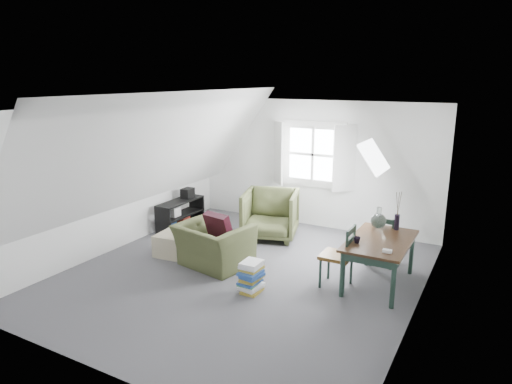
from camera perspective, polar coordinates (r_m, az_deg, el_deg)
The scene contains 24 objects.
floor at distance 7.07m, azimuth -1.60°, elevation -10.22°, with size 5.50×5.50×0.00m, color #4D4D52.
ceiling at distance 6.46m, azimuth -1.75°, elevation 10.44°, with size 5.50×5.50×0.00m, color white.
wall_back at distance 9.08m, azimuth 7.19°, elevation 3.45°, with size 5.00×5.00×0.00m, color white.
wall_front at distance 4.62m, azimuth -19.42°, elevation -7.85°, with size 5.00×5.00×0.00m, color white.
wall_left at distance 8.18m, azimuth -16.94°, elevation 1.77°, with size 5.50×5.50×0.00m, color white.
wall_right at distance 5.84m, azimuth 20.00°, elevation -3.31°, with size 5.50×5.50×0.00m, color white.
slope_left at distance 7.44m, azimuth -12.08°, elevation 5.01°, with size 5.50×5.50×0.00m, color white.
slope_right at distance 5.92m, azimuth 11.34°, elevation 2.75°, with size 5.50×5.50×0.00m, color white.
dormer_window at distance 8.97m, azimuth 7.05°, elevation 4.63°, with size 1.71×0.35×1.30m.
skylight at distance 7.16m, azimuth 14.53°, elevation 4.27°, with size 0.55×0.75×0.04m, color white.
armchair_near at distance 7.40m, azimuth -5.23°, elevation -9.14°, with size 1.06×0.93×0.69m, color #404726.
armchair_far at distance 8.61m, azimuth 1.77°, elevation -5.66°, with size 0.96×0.99×0.90m, color #404726.
throw_pillow at distance 7.30m, azimuth -4.68°, elevation -4.39°, with size 0.46×0.13×0.46m, color #340E19.
ottoman at distance 7.85m, azimuth -10.07°, elevation -6.43°, with size 0.56×0.56×0.37m, color tan.
dining_table at distance 6.75m, azimuth 15.24°, elevation -6.48°, with size 0.83×1.38×0.69m.
demijohn at distance 7.13m, azimuth 15.06°, elevation -3.45°, with size 0.23×0.23×0.33m.
vase_twigs at distance 7.17m, azimuth 17.20°, elevation -3.52°, with size 0.08×0.08×0.59m.
cup at distance 6.50m, azimuth 12.50°, elevation -6.25°, with size 0.09×0.09×0.09m, color black.
paper_box at distance 6.26m, azimuth 16.08°, elevation -7.11°, with size 0.12×0.08×0.04m, color white.
dining_chair_far at distance 7.50m, azimuth 15.67°, elevation -5.78°, with size 0.39×0.39×0.82m.
dining_chair_near at distance 6.61m, azimuth 10.34°, elevation -7.78°, with size 0.43×0.43×0.91m.
media_shelf at distance 9.13m, azimuth -9.55°, elevation -3.00°, with size 0.37×1.11×0.57m.
electronics_box at distance 9.24m, azimuth -8.55°, elevation -0.18°, with size 0.19×0.26×0.21m, color black.
magazine_stack at distance 6.45m, azimuth -0.59°, elevation -10.57°, with size 0.33×0.39×0.44m.
Camera 1 is at (3.28, -5.55, 2.92)m, focal length 32.00 mm.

